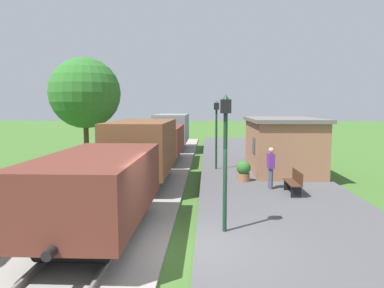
# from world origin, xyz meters

# --- Properties ---
(ground_plane) EXTENTS (160.00, 160.00, 0.00)m
(ground_plane) POSITION_xyz_m (0.00, 0.00, 0.00)
(ground_plane) COLOR #3D6628
(platform_slab) EXTENTS (6.00, 60.00, 0.25)m
(platform_slab) POSITION_xyz_m (3.20, 0.00, 0.12)
(platform_slab) COLOR #4C4C4F
(platform_slab) RESTS_ON ground
(track_ballast) EXTENTS (3.80, 60.00, 0.12)m
(track_ballast) POSITION_xyz_m (-2.40, 0.00, 0.06)
(track_ballast) COLOR gray
(track_ballast) RESTS_ON ground
(rail_near) EXTENTS (0.07, 60.00, 0.14)m
(rail_near) POSITION_xyz_m (-1.68, 0.00, 0.19)
(rail_near) COLOR slate
(rail_near) RESTS_ON track_ballast
(rail_far) EXTENTS (0.07, 60.00, 0.14)m
(rail_far) POSITION_xyz_m (-3.12, 0.00, 0.19)
(rail_far) COLOR slate
(rail_far) RESTS_ON track_ballast
(freight_train) EXTENTS (2.50, 26.00, 2.72)m
(freight_train) POSITION_xyz_m (-2.40, 11.07, 1.55)
(freight_train) COLOR brown
(freight_train) RESTS_ON rail_near
(station_hut) EXTENTS (3.50, 5.80, 2.78)m
(station_hut) POSITION_xyz_m (4.40, 10.32, 1.65)
(station_hut) COLOR #9E6B4C
(station_hut) RESTS_ON platform_slab
(bench_near_hut) EXTENTS (0.42, 1.50, 0.91)m
(bench_near_hut) POSITION_xyz_m (3.87, 5.34, 0.72)
(bench_near_hut) COLOR #422819
(bench_near_hut) RESTS_ON platform_slab
(bench_down_platform) EXTENTS (0.42, 1.50, 0.91)m
(bench_down_platform) POSITION_xyz_m (3.87, 14.31, 0.72)
(bench_down_platform) COLOR #422819
(bench_down_platform) RESTS_ON platform_slab
(person_waiting) EXTENTS (0.28, 0.40, 1.71)m
(person_waiting) POSITION_xyz_m (3.10, 6.18, 1.18)
(person_waiting) COLOR #474C66
(person_waiting) RESTS_ON platform_slab
(potted_planter) EXTENTS (0.64, 0.64, 0.92)m
(potted_planter) POSITION_xyz_m (2.15, 7.68, 0.72)
(potted_planter) COLOR #9E6642
(potted_planter) RESTS_ON platform_slab
(lamp_post_near) EXTENTS (0.28, 0.28, 3.70)m
(lamp_post_near) POSITION_xyz_m (0.98, 1.04, 2.80)
(lamp_post_near) COLOR #193823
(lamp_post_near) RESTS_ON platform_slab
(lamp_post_far) EXTENTS (0.28, 0.28, 3.70)m
(lamp_post_far) POSITION_xyz_m (0.98, 10.76, 2.80)
(lamp_post_far) COLOR #193823
(lamp_post_far) RESTS_ON platform_slab
(tree_trackside_far) EXTENTS (3.92, 3.92, 6.32)m
(tree_trackside_far) POSITION_xyz_m (-6.31, 11.31, 4.35)
(tree_trackside_far) COLOR #4C3823
(tree_trackside_far) RESTS_ON ground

